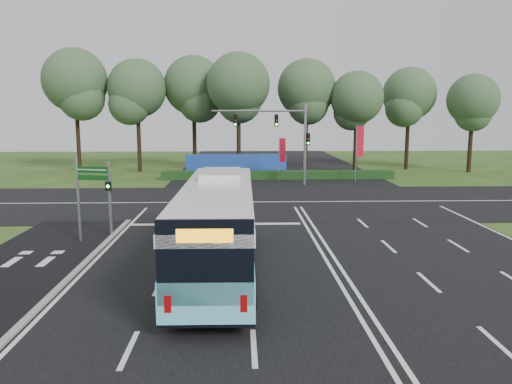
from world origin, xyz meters
TOP-DOWN VIEW (x-y plane):
  - ground at (0.00, 0.00)m, footprint 120.00×120.00m
  - road_main at (0.00, 0.00)m, footprint 20.00×120.00m
  - road_cross at (0.00, 12.00)m, footprint 120.00×14.00m
  - bike_path at (-12.50, -3.00)m, footprint 5.00×18.00m
  - kerb_strip at (-10.10, -3.00)m, footprint 0.25×18.00m
  - city_bus at (-4.52, -3.23)m, footprint 2.91×12.91m
  - pedestrian_signal at (-10.20, 2.47)m, footprint 0.34×0.43m
  - street_sign at (-11.10, 1.42)m, footprint 1.64×0.51m
  - banner_flag_mid at (0.19, 22.98)m, footprint 0.60×0.07m
  - banner_flag_right at (7.16, 22.45)m, footprint 0.74×0.25m
  - traffic_light_gantry at (0.21, 20.50)m, footprint 8.41×0.28m
  - hedge at (0.00, 24.50)m, footprint 22.00×1.20m
  - blue_hoarding at (-4.00, 27.00)m, footprint 10.00×0.30m
  - eucalyptus_row at (-2.54, 31.03)m, footprint 47.62×10.09m

SIDE VIEW (x-z plane):
  - ground at x=0.00m, z-range 0.00..0.00m
  - road_main at x=0.00m, z-range 0.00..0.04m
  - road_cross at x=0.00m, z-range 0.00..0.05m
  - bike_path at x=-12.50m, z-range 0.00..0.06m
  - kerb_strip at x=-10.10m, z-range 0.00..0.12m
  - hedge at x=0.00m, z-range 0.00..0.80m
  - blue_hoarding at x=-4.00m, z-range 0.00..2.20m
  - city_bus at x=-4.52m, z-range 0.01..3.71m
  - pedestrian_signal at x=-10.20m, z-range 0.18..4.01m
  - banner_flag_mid at x=0.19m, z-range 0.64..4.69m
  - street_sign at x=-11.10m, z-range 0.54..4.86m
  - banner_flag_right at x=7.16m, z-range 0.76..5.93m
  - traffic_light_gantry at x=0.21m, z-range 1.16..8.16m
  - eucalyptus_row at x=-2.54m, z-range 2.28..15.24m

